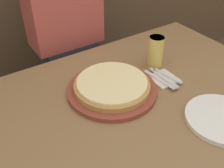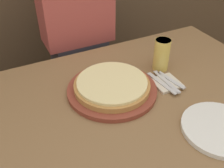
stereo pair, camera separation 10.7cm
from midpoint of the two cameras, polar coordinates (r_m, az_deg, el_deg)
dining_table at (r=1.33m, az=6.91°, el=-16.14°), size 1.34×0.93×0.74m
pizza_on_board at (r=1.08m, az=2.84°, el=-0.74°), size 0.37×0.37×0.06m
beer_glass at (r=1.22m, az=13.26°, el=6.43°), size 0.07×0.07×0.15m
dinner_plate at (r=1.02m, az=25.16°, el=-8.89°), size 0.26×0.26×0.02m
napkin_stack at (r=1.16m, az=14.31°, el=0.09°), size 0.11×0.11×0.01m
fork at (r=1.15m, az=13.40°, el=0.10°), size 0.04×0.18×0.00m
dinner_knife at (r=1.16m, az=14.38°, el=0.43°), size 0.02×0.18×0.00m
spoon at (r=1.17m, az=15.33°, el=0.75°), size 0.05×0.15×0.00m
diner_person at (r=1.56m, az=-5.28°, el=7.72°), size 0.38×0.20×1.35m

